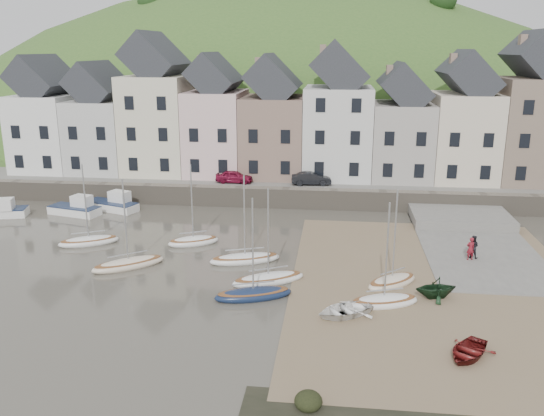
# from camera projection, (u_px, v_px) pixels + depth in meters

# --- Properties ---
(ground) EXTENTS (160.00, 160.00, 0.00)m
(ground) POSITION_uv_depth(u_px,v_px,m) (261.00, 278.00, 36.15)
(ground) COLOR #454036
(ground) RESTS_ON ground
(quay_land) EXTENTS (90.00, 30.00, 1.50)m
(quay_land) POSITION_uv_depth(u_px,v_px,m) (298.00, 167.00, 66.54)
(quay_land) COLOR #3A6026
(quay_land) RESTS_ON ground
(quay_street) EXTENTS (70.00, 7.00, 0.10)m
(quay_street) POSITION_uv_depth(u_px,v_px,m) (289.00, 182.00, 55.33)
(quay_street) COLOR slate
(quay_street) RESTS_ON quay_land
(seawall) EXTENTS (70.00, 1.20, 1.80)m
(seawall) POSITION_uv_depth(u_px,v_px,m) (286.00, 198.00, 52.16)
(seawall) COLOR slate
(seawall) RESTS_ON ground
(beach) EXTENTS (18.00, 26.00, 0.06)m
(beach) POSITION_uv_depth(u_px,v_px,m) (438.00, 286.00, 34.92)
(beach) COLOR #7B674B
(beach) RESTS_ON ground
(slipway) EXTENTS (8.00, 18.00, 0.12)m
(slipway) POSITION_uv_depth(u_px,v_px,m) (475.00, 245.00, 42.11)
(slipway) COLOR slate
(slipway) RESTS_ON ground
(hillside) EXTENTS (134.40, 84.00, 84.00)m
(hillside) POSITION_uv_depth(u_px,v_px,m) (279.00, 239.00, 98.95)
(hillside) COLOR #3A6026
(hillside) RESTS_ON ground
(townhouse_terrace) EXTENTS (61.05, 8.00, 13.93)m
(townhouse_terrace) POSITION_uv_depth(u_px,v_px,m) (310.00, 119.00, 56.91)
(townhouse_terrace) COLOR white
(townhouse_terrace) RESTS_ON quay_land
(sailboat_0) EXTENTS (4.59, 3.34, 6.32)m
(sailboat_0) POSITION_uv_depth(u_px,v_px,m) (89.00, 241.00, 42.40)
(sailboat_0) COLOR white
(sailboat_0) RESTS_ON ground
(sailboat_1) EXTENTS (4.09, 3.04, 6.32)m
(sailboat_1) POSITION_uv_depth(u_px,v_px,m) (193.00, 241.00, 42.40)
(sailboat_1) COLOR white
(sailboat_1) RESTS_ON ground
(sailboat_2) EXTENTS (4.85, 4.16, 6.32)m
(sailboat_2) POSITION_uv_depth(u_px,v_px,m) (128.00, 264.00, 37.92)
(sailboat_2) COLOR beige
(sailboat_2) RESTS_ON ground
(sailboat_3) EXTENTS (4.90, 3.49, 6.32)m
(sailboat_3) POSITION_uv_depth(u_px,v_px,m) (268.00, 279.00, 35.43)
(sailboat_3) COLOR white
(sailboat_3) RESTS_ON ground
(sailboat_4) EXTENTS (5.11, 3.06, 6.32)m
(sailboat_4) POSITION_uv_depth(u_px,v_px,m) (245.00, 258.00, 38.87)
(sailboat_4) COLOR white
(sailboat_4) RESTS_ON ground
(sailboat_5) EXTENTS (4.86, 2.99, 6.32)m
(sailboat_5) POSITION_uv_depth(u_px,v_px,m) (253.00, 294.00, 33.26)
(sailboat_5) COLOR #152444
(sailboat_5) RESTS_ON ground
(sailboat_6) EXTENTS (4.32, 2.69, 6.32)m
(sailboat_6) POSITION_uv_depth(u_px,v_px,m) (384.00, 301.00, 32.31)
(sailboat_6) COLOR white
(sailboat_6) RESTS_ON ground
(sailboat_7) EXTENTS (3.83, 3.60, 6.32)m
(sailboat_7) POSITION_uv_depth(u_px,v_px,m) (392.00, 281.00, 35.03)
(sailboat_7) COLOR beige
(sailboat_7) RESTS_ON ground
(motorboat_0) EXTENTS (4.91, 2.86, 1.70)m
(motorboat_0) POSITION_uv_depth(u_px,v_px,m) (76.00, 208.00, 49.97)
(motorboat_0) COLOR white
(motorboat_0) RESTS_ON ground
(motorboat_2) EXTENTS (5.36, 3.37, 1.70)m
(motorboat_2) POSITION_uv_depth(u_px,v_px,m) (113.00, 204.00, 51.42)
(motorboat_2) COLOR white
(motorboat_2) RESTS_ON ground
(rowboat_white) EXTENTS (3.99, 3.69, 0.67)m
(rowboat_white) POSITION_uv_depth(u_px,v_px,m) (344.00, 310.00, 30.92)
(rowboat_white) COLOR white
(rowboat_white) RESTS_ON beach
(rowboat_green) EXTENTS (2.92, 2.68, 1.29)m
(rowboat_green) POSITION_uv_depth(u_px,v_px,m) (436.00, 287.00, 33.06)
(rowboat_green) COLOR black
(rowboat_green) RESTS_ON beach
(rowboat_red) EXTENTS (3.31, 3.56, 0.60)m
(rowboat_red) POSITION_uv_depth(u_px,v_px,m) (468.00, 351.00, 26.79)
(rowboat_red) COLOR maroon
(rowboat_red) RESTS_ON beach
(person_red) EXTENTS (0.67, 0.54, 1.62)m
(person_red) POSITION_uv_depth(u_px,v_px,m) (471.00, 249.00, 38.83)
(person_red) COLOR maroon
(person_red) RESTS_ON slipway
(person_dark) EXTENTS (0.96, 0.86, 1.62)m
(person_dark) POSITION_uv_depth(u_px,v_px,m) (473.00, 247.00, 39.19)
(person_dark) COLOR black
(person_dark) RESTS_ON slipway
(car_left) EXTENTS (3.63, 1.63, 1.21)m
(car_left) POSITION_uv_depth(u_px,v_px,m) (234.00, 177.00, 54.78)
(car_left) COLOR maroon
(car_left) RESTS_ON quay_street
(car_right) EXTENTS (3.88, 1.71, 1.24)m
(car_right) POSITION_uv_depth(u_px,v_px,m) (311.00, 178.00, 53.95)
(car_right) COLOR black
(car_right) RESTS_ON quay_street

